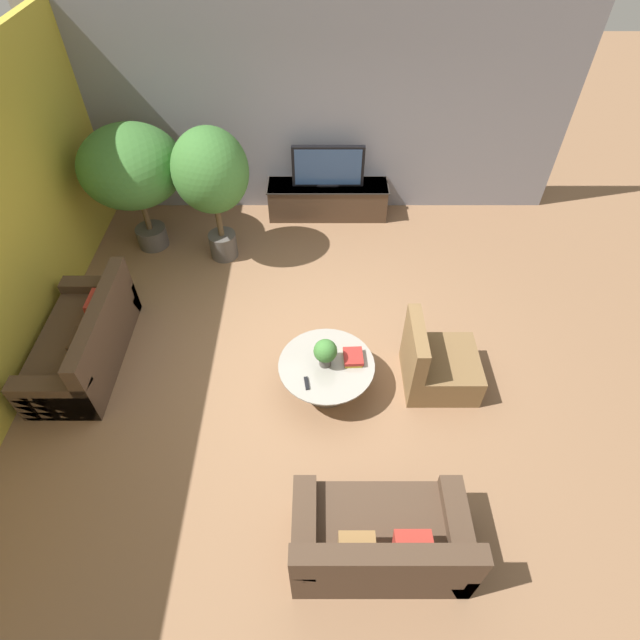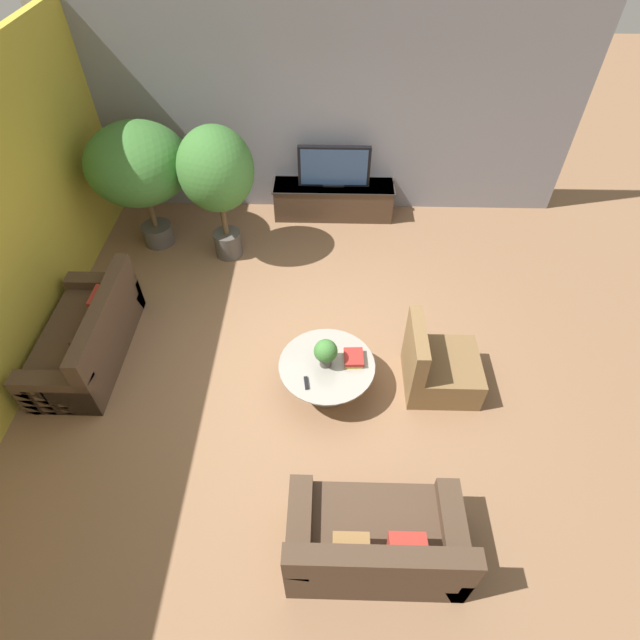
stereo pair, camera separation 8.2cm
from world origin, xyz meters
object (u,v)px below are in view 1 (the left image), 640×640
television (330,167)px  media_console (329,199)px  couch_near_entry (381,541)px  potted_plant_tabletop (327,352)px  coffee_table (328,371)px  couch_by_wall (87,342)px  potted_palm_corner (213,175)px  potted_palm_tall (134,168)px  armchair_wicker (438,366)px

television → media_console: bearing=90.0°
couch_near_entry → potted_plant_tabletop: size_ratio=4.29×
coffee_table → couch_by_wall: (-2.79, 0.42, -0.01)m
television → couch_by_wall: television is taller
couch_by_wall → television: bearing=136.3°
coffee_table → couch_by_wall: size_ratio=0.60×
coffee_table → potted_palm_corner: 2.95m
media_console → coffee_table: (-0.05, -3.39, 0.01)m
television → couch_near_entry: television is taller
potted_palm_tall → potted_plant_tabletop: potted_palm_tall is taller
armchair_wicker → potted_palm_tall: 4.64m
couch_by_wall → potted_palm_tall: bearing=173.8°
television → potted_plant_tabletop: size_ratio=3.11×
couch_by_wall → potted_plant_tabletop: (2.77, -0.42, 0.33)m
potted_palm_tall → potted_plant_tabletop: size_ratio=5.24×
coffee_table → armchair_wicker: armchair_wicker is taller
armchair_wicker → potted_palm_corner: size_ratio=0.45×
potted_palm_tall → potted_palm_corner: potted_palm_corner is taller
potted_palm_tall → potted_plant_tabletop: (2.53, -2.61, -0.64)m
couch_by_wall → couch_near_entry: size_ratio=1.18×
media_console → potted_plant_tabletop: size_ratio=5.40×
couch_by_wall → armchair_wicker: (4.01, -0.33, -0.01)m
couch_by_wall → armchair_wicker: armchair_wicker is taller
couch_by_wall → coffee_table: bearing=81.4°
coffee_table → potted_plant_tabletop: bearing=162.7°
media_console → potted_plant_tabletop: bearing=-91.1°
couch_near_entry → potted_palm_corner: bearing=-65.5°
couch_by_wall → potted_plant_tabletop: bearing=81.4°
armchair_wicker → couch_by_wall: bearing=85.4°
media_console → couch_near_entry: 5.20m
coffee_table → potted_palm_tall: potted_palm_tall is taller
media_console → potted_plant_tabletop: 3.40m
couch_near_entry → potted_palm_corner: (-1.90, 4.16, 1.02)m
media_console → coffee_table: size_ratio=1.78×
armchair_wicker → potted_palm_tall: size_ratio=0.48×
television → potted_palm_corner: bearing=-145.8°
coffee_table → couch_near_entry: couch_near_entry is taller
coffee_table → potted_palm_tall: (-2.55, 2.61, 0.96)m
potted_palm_corner → potted_plant_tabletop: 2.85m
potted_palm_corner → coffee_table: bearing=-58.3°
couch_by_wall → couch_near_entry: same height
potted_plant_tabletop → potted_palm_corner: bearing=121.5°
media_console → potted_palm_corner: bearing=-145.7°
coffee_table → potted_palm_tall: size_ratio=0.58×
television → coffee_table: (-0.05, -3.39, -0.56)m
potted_palm_corner → couch_near_entry: bearing=-65.5°
potted_palm_tall → armchair_wicker: bearing=-33.7°
coffee_table → armchair_wicker: 1.23m
couch_near_entry → television: bearing=-85.7°
television → couch_by_wall: 4.14m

